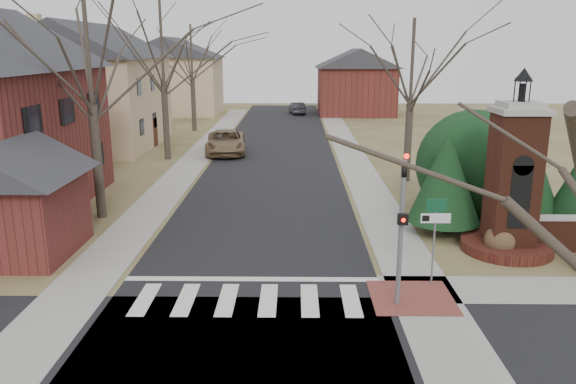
{
  "coord_description": "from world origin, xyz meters",
  "views": [
    {
      "loc": [
        1.35,
        -14.18,
        7.13
      ],
      "look_at": [
        1.11,
        6.0,
        1.91
      ],
      "focal_mm": 35.0,
      "sensor_mm": 36.0,
      "label": 1
    }
  ],
  "objects_px": {
    "traffic_signal_pole": "(402,218)",
    "brick_gate_monument": "(512,193)",
    "sign_post": "(435,225)",
    "distant_car": "(297,108)",
    "pickup_truck": "(226,142)"
  },
  "relations": [
    {
      "from": "sign_post",
      "to": "distant_car",
      "type": "height_order",
      "value": "sign_post"
    },
    {
      "from": "brick_gate_monument",
      "to": "pickup_truck",
      "type": "relative_size",
      "value": 1.14
    },
    {
      "from": "traffic_signal_pole",
      "to": "brick_gate_monument",
      "type": "bearing_deg",
      "value": 43.24
    },
    {
      "from": "traffic_signal_pole",
      "to": "sign_post",
      "type": "bearing_deg",
      "value": 47.57
    },
    {
      "from": "pickup_truck",
      "to": "traffic_signal_pole",
      "type": "bearing_deg",
      "value": -77.11
    },
    {
      "from": "sign_post",
      "to": "brick_gate_monument",
      "type": "distance_m",
      "value": 4.55
    },
    {
      "from": "traffic_signal_pole",
      "to": "pickup_truck",
      "type": "relative_size",
      "value": 0.79
    },
    {
      "from": "traffic_signal_pole",
      "to": "brick_gate_monument",
      "type": "xyz_separation_m",
      "value": [
        4.7,
        4.42,
        -0.42
      ]
    },
    {
      "from": "pickup_truck",
      "to": "distant_car",
      "type": "distance_m",
      "value": 24.17
    },
    {
      "from": "pickup_truck",
      "to": "brick_gate_monument",
      "type": "bearing_deg",
      "value": -62.22
    },
    {
      "from": "traffic_signal_pole",
      "to": "distant_car",
      "type": "relative_size",
      "value": 1.15
    },
    {
      "from": "traffic_signal_pole",
      "to": "sign_post",
      "type": "distance_m",
      "value": 2.02
    },
    {
      "from": "brick_gate_monument",
      "to": "distant_car",
      "type": "height_order",
      "value": "brick_gate_monument"
    },
    {
      "from": "traffic_signal_pole",
      "to": "distant_car",
      "type": "bearing_deg",
      "value": 93.28
    },
    {
      "from": "traffic_signal_pole",
      "to": "sign_post",
      "type": "height_order",
      "value": "traffic_signal_pole"
    }
  ]
}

